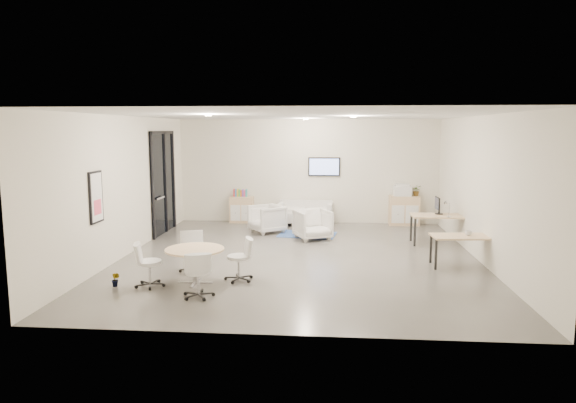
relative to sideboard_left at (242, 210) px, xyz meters
The scene contains 21 objects.
room_shell 4.90m from the sideboard_left, 64.31° to the right, with size 9.60×10.60×4.80m.
glass_door 2.82m from the sideboard_left, 136.80° to the right, with size 0.09×1.90×2.85m.
artwork 6.29m from the sideboard_left, 107.99° to the right, with size 0.05×0.54×1.04m.
wall_tv 2.90m from the sideboard_left, ahead, with size 0.98×0.06×0.58m.
ceiling_spots 4.80m from the sideboard_left, 61.67° to the right, with size 3.14×4.14×0.03m.
sideboard_left is the anchor object (origin of this frame).
sideboard_right 5.01m from the sideboard_left, ahead, with size 0.90×0.44×0.90m.
books 0.52m from the sideboard_left, behind, with size 0.43×0.14×0.22m.
printer 4.98m from the sideboard_left, ahead, with size 0.52×0.43×0.37m.
loveseat 2.02m from the sideboard_left, ahead, with size 1.68×0.90×0.61m.
blue_rug 2.79m from the sideboard_left, 39.33° to the right, with size 1.54×1.03×0.01m, color navy.
armchair_left 1.80m from the sideboard_left, 56.84° to the right, with size 0.83×0.78×0.85m, color silver.
armchair_right 3.27m from the sideboard_left, 45.15° to the right, with size 0.84×0.79×0.87m, color silver.
desk_rear 6.13m from the sideboard_left, 25.36° to the right, with size 1.43×0.72×0.75m.
desk_front 7.35m from the sideboard_left, 40.92° to the right, with size 1.34×0.75×0.67m.
monitor 6.05m from the sideboard_left, 24.24° to the right, with size 0.20×0.50×0.44m.
round_table 6.46m from the sideboard_left, 88.01° to the right, with size 1.11×1.11×0.67m.
meeting_chairs 6.45m from the sideboard_left, 88.01° to the right, with size 2.31×2.31×0.82m.
plant_cabinet 5.40m from the sideboard_left, ahead, with size 0.29×0.32×0.25m, color #3F7F3F.
plant_floor 6.89m from the sideboard_left, 100.00° to the right, with size 0.15×0.27×0.12m, color #3F7F3F.
cup 7.44m from the sideboard_left, 40.23° to the right, with size 0.14×0.11×0.14m, color white.
Camera 1 is at (0.68, -11.40, 2.89)m, focal length 32.00 mm.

